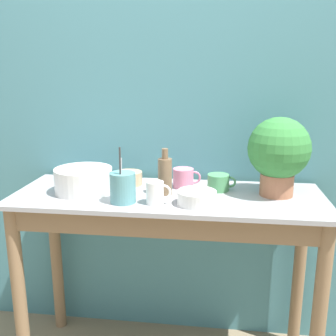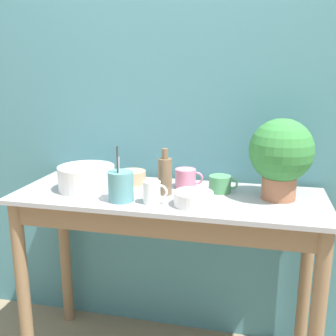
{
  "view_description": "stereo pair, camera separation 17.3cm",
  "coord_description": "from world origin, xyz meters",
  "px_view_note": "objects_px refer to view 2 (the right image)",
  "views": [
    {
      "loc": [
        0.21,
        -1.41,
        1.42
      ],
      "look_at": [
        0.0,
        0.25,
        1.0
      ],
      "focal_mm": 42.0,
      "sensor_mm": 36.0,
      "label": 1
    },
    {
      "loc": [
        0.38,
        -1.38,
        1.42
      ],
      "look_at": [
        0.0,
        0.25,
        1.0
      ],
      "focal_mm": 42.0,
      "sensor_mm": 36.0,
      "label": 2
    }
  ],
  "objects_px": {
    "bowl_small_enamel_white": "(193,199)",
    "bowl_wash_large": "(87,178)",
    "potted_plant": "(281,154)",
    "mug_white": "(153,192)",
    "bottle_tall": "(165,175)",
    "mug_green": "(220,184)",
    "bowl_small_tan": "(132,177)",
    "utensil_cup": "(121,186)",
    "mug_pink": "(186,178)"
  },
  "relations": [
    {
      "from": "bowl_wash_large",
      "to": "bowl_small_enamel_white",
      "type": "distance_m",
      "value": 0.53
    },
    {
      "from": "bowl_wash_large",
      "to": "potted_plant",
      "type": "bearing_deg",
      "value": 4.19
    },
    {
      "from": "potted_plant",
      "to": "utensil_cup",
      "type": "xyz_separation_m",
      "value": [
        -0.65,
        -0.18,
        -0.13
      ]
    },
    {
      "from": "bowl_small_tan",
      "to": "utensil_cup",
      "type": "xyz_separation_m",
      "value": [
        0.04,
        -0.26,
        0.03
      ]
    },
    {
      "from": "potted_plant",
      "to": "bottle_tall",
      "type": "bearing_deg",
      "value": -174.25
    },
    {
      "from": "mug_white",
      "to": "utensil_cup",
      "type": "bearing_deg",
      "value": 179.72
    },
    {
      "from": "potted_plant",
      "to": "bowl_small_tan",
      "type": "distance_m",
      "value": 0.71
    },
    {
      "from": "bottle_tall",
      "to": "utensil_cup",
      "type": "bearing_deg",
      "value": -140.09
    },
    {
      "from": "utensil_cup",
      "to": "bottle_tall",
      "type": "bearing_deg",
      "value": 39.91
    },
    {
      "from": "mug_green",
      "to": "mug_white",
      "type": "distance_m",
      "value": 0.34
    },
    {
      "from": "mug_pink",
      "to": "utensil_cup",
      "type": "relative_size",
      "value": 0.55
    },
    {
      "from": "bottle_tall",
      "to": "utensil_cup",
      "type": "xyz_separation_m",
      "value": [
        -0.16,
        -0.13,
        -0.02
      ]
    },
    {
      "from": "potted_plant",
      "to": "bowl_small_enamel_white",
      "type": "height_order",
      "value": "potted_plant"
    },
    {
      "from": "mug_white",
      "to": "mug_pink",
      "type": "relative_size",
      "value": 0.83
    },
    {
      "from": "mug_green",
      "to": "utensil_cup",
      "type": "xyz_separation_m",
      "value": [
        -0.4,
        -0.22,
        0.03
      ]
    },
    {
      "from": "mug_white",
      "to": "bowl_small_enamel_white",
      "type": "relative_size",
      "value": 0.67
    },
    {
      "from": "bowl_small_enamel_white",
      "to": "utensil_cup",
      "type": "distance_m",
      "value": 0.31
    },
    {
      "from": "mug_pink",
      "to": "utensil_cup",
      "type": "height_order",
      "value": "utensil_cup"
    },
    {
      "from": "potted_plant",
      "to": "mug_green",
      "type": "distance_m",
      "value": 0.3
    },
    {
      "from": "mug_pink",
      "to": "utensil_cup",
      "type": "bearing_deg",
      "value": -132.88
    },
    {
      "from": "mug_green",
      "to": "bowl_small_tan",
      "type": "relative_size",
      "value": 0.98
    },
    {
      "from": "potted_plant",
      "to": "bowl_wash_large",
      "type": "height_order",
      "value": "potted_plant"
    },
    {
      "from": "mug_white",
      "to": "bowl_small_enamel_white",
      "type": "xyz_separation_m",
      "value": [
        0.17,
        0.01,
        -0.02
      ]
    },
    {
      "from": "potted_plant",
      "to": "mug_white",
      "type": "relative_size",
      "value": 3.18
    },
    {
      "from": "bowl_small_tan",
      "to": "bowl_small_enamel_white",
      "type": "xyz_separation_m",
      "value": [
        0.35,
        -0.25,
        -0.0
      ]
    },
    {
      "from": "potted_plant",
      "to": "mug_pink",
      "type": "relative_size",
      "value": 2.62
    },
    {
      "from": "mug_green",
      "to": "bowl_small_enamel_white",
      "type": "xyz_separation_m",
      "value": [
        -0.09,
        -0.21,
        -0.01
      ]
    },
    {
      "from": "bowl_wash_large",
      "to": "bottle_tall",
      "type": "xyz_separation_m",
      "value": [
        0.37,
        0.01,
        0.03
      ]
    },
    {
      "from": "potted_plant",
      "to": "mug_pink",
      "type": "distance_m",
      "value": 0.45
    },
    {
      "from": "bowl_small_enamel_white",
      "to": "potted_plant",
      "type": "bearing_deg",
      "value": 26.24
    },
    {
      "from": "utensil_cup",
      "to": "bowl_small_enamel_white",
      "type": "bearing_deg",
      "value": 2.62
    },
    {
      "from": "mug_pink",
      "to": "bottle_tall",
      "type": "bearing_deg",
      "value": -122.0
    },
    {
      "from": "bowl_small_enamel_white",
      "to": "bowl_wash_large",
      "type": "bearing_deg",
      "value": 168.53
    },
    {
      "from": "bowl_small_enamel_white",
      "to": "utensil_cup",
      "type": "relative_size",
      "value": 0.68
    },
    {
      "from": "bowl_wash_large",
      "to": "mug_pink",
      "type": "xyz_separation_m",
      "value": [
        0.44,
        0.13,
        -0.01
      ]
    },
    {
      "from": "bowl_wash_large",
      "to": "mug_green",
      "type": "height_order",
      "value": "bowl_wash_large"
    },
    {
      "from": "mug_white",
      "to": "bottle_tall",
      "type": "bearing_deg",
      "value": 81.33
    },
    {
      "from": "bowl_small_tan",
      "to": "potted_plant",
      "type": "bearing_deg",
      "value": -6.55
    },
    {
      "from": "mug_white",
      "to": "bowl_small_enamel_white",
      "type": "bearing_deg",
      "value": 4.98
    },
    {
      "from": "potted_plant",
      "to": "bottle_tall",
      "type": "xyz_separation_m",
      "value": [
        -0.49,
        -0.05,
        -0.11
      ]
    },
    {
      "from": "potted_plant",
      "to": "bowl_small_enamel_white",
      "type": "distance_m",
      "value": 0.42
    },
    {
      "from": "bowl_small_tan",
      "to": "mug_green",
      "type": "bearing_deg",
      "value": -5.45
    },
    {
      "from": "potted_plant",
      "to": "bowl_small_tan",
      "type": "relative_size",
      "value": 2.59
    },
    {
      "from": "bowl_wash_large",
      "to": "mug_pink",
      "type": "height_order",
      "value": "bowl_wash_large"
    },
    {
      "from": "bottle_tall",
      "to": "bowl_small_enamel_white",
      "type": "bearing_deg",
      "value": -38.61
    },
    {
      "from": "potted_plant",
      "to": "bowl_wash_large",
      "type": "xyz_separation_m",
      "value": [
        -0.86,
        -0.06,
        -0.14
      ]
    },
    {
      "from": "mug_pink",
      "to": "utensil_cup",
      "type": "distance_m",
      "value": 0.34
    },
    {
      "from": "bottle_tall",
      "to": "potted_plant",
      "type": "bearing_deg",
      "value": 5.75
    },
    {
      "from": "bottle_tall",
      "to": "mug_green",
      "type": "distance_m",
      "value": 0.26
    },
    {
      "from": "bottle_tall",
      "to": "bowl_wash_large",
      "type": "bearing_deg",
      "value": -177.89
    }
  ]
}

